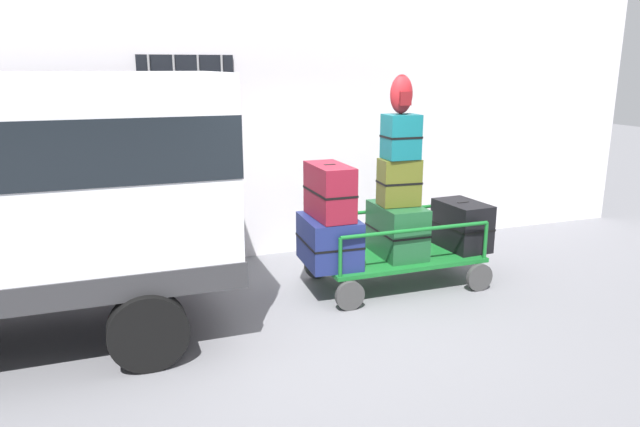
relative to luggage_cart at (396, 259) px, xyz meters
name	(u,v)px	position (x,y,z in m)	size (l,w,h in m)	color
ground_plane	(330,313)	(-1.07, -0.54, -0.32)	(40.00, 40.00, 0.00)	slate
building_wall	(269,75)	(-1.08, 1.81, 2.18)	(12.00, 0.38, 5.00)	silver
luggage_cart	(396,259)	(0.00, 0.00, 0.00)	(2.01, 1.13, 0.38)	#146023
cart_railing	(397,225)	(0.00, 0.00, 0.43)	(1.91, 0.99, 0.46)	#146023
suitcase_left_bottom	(329,241)	(-0.89, -0.03, 0.34)	(0.62, 0.83, 0.56)	navy
suitcase_left_middle	(330,191)	(-0.89, -0.04, 0.92)	(0.39, 0.76, 0.61)	maroon
suitcase_midleft_bottom	(397,230)	(0.00, 0.01, 0.37)	(0.50, 0.82, 0.62)	#194C28
suitcase_midleft_middle	(399,182)	(0.00, 0.00, 0.96)	(0.49, 0.34, 0.56)	#4C5119
suitcase_midleft_top	(401,137)	(0.00, -0.01, 1.50)	(0.40, 0.35, 0.52)	#0F5960
suitcase_center_bottom	(462,225)	(0.89, -0.02, 0.36)	(0.51, 0.76, 0.59)	black
backpack	(402,94)	(-0.01, -0.01, 1.98)	(0.27, 0.22, 0.44)	maroon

